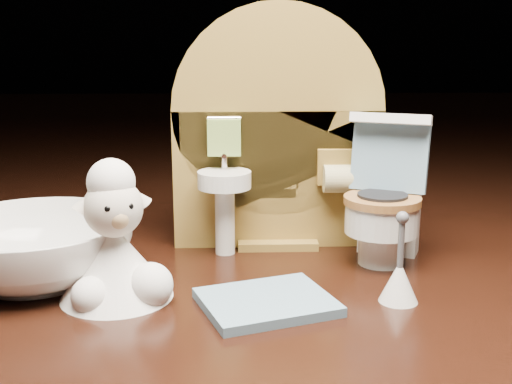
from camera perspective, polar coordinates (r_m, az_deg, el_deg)
backdrop_panel at (r=0.40m, az=1.83°, el=4.43°), size 0.13×0.05×0.15m
toy_toilet at (r=0.38m, az=11.45°, el=-1.36°), size 0.05×0.06×0.09m
bath_mat at (r=0.32m, az=0.96°, el=-9.77°), size 0.08×0.07×0.00m
toilet_brush at (r=0.33m, az=12.61°, el=-7.50°), size 0.02×0.02×0.05m
plush_lamb at (r=0.33m, az=-12.33°, el=-5.10°), size 0.06×0.06×0.07m
ceramic_bowl at (r=0.37m, az=-19.05°, el=-4.91°), size 0.14×0.14×0.03m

